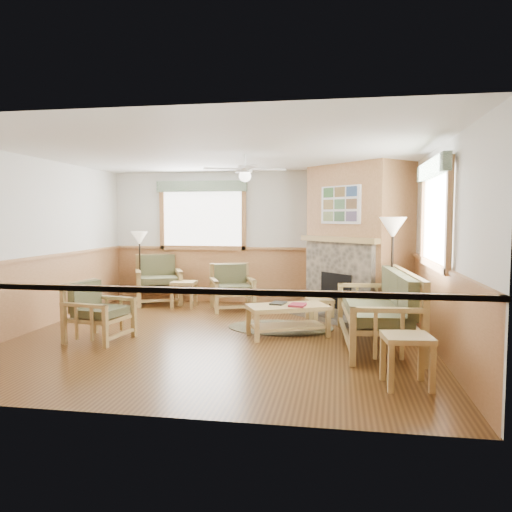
% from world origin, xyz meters
% --- Properties ---
extents(floor, '(6.00, 6.00, 0.01)m').
position_xyz_m(floor, '(0.00, 0.00, -0.01)').
color(floor, '#553517').
rests_on(floor, ground).
extents(ceiling, '(6.00, 6.00, 0.01)m').
position_xyz_m(ceiling, '(0.00, 0.00, 2.70)').
color(ceiling, white).
rests_on(ceiling, floor).
extents(wall_back, '(6.00, 0.02, 2.70)m').
position_xyz_m(wall_back, '(0.00, 3.00, 1.35)').
color(wall_back, white).
rests_on(wall_back, floor).
extents(wall_front, '(6.00, 0.02, 2.70)m').
position_xyz_m(wall_front, '(0.00, -3.00, 1.35)').
color(wall_front, white).
rests_on(wall_front, floor).
extents(wall_left, '(0.02, 6.00, 2.70)m').
position_xyz_m(wall_left, '(-3.00, 0.00, 1.35)').
color(wall_left, white).
rests_on(wall_left, floor).
extents(wall_right, '(0.02, 6.00, 2.70)m').
position_xyz_m(wall_right, '(3.00, 0.00, 1.35)').
color(wall_right, white).
rests_on(wall_right, floor).
extents(wainscot, '(6.00, 6.00, 1.10)m').
position_xyz_m(wainscot, '(0.00, 0.00, 0.55)').
color(wainscot, '#AD7647').
rests_on(wainscot, floor).
extents(fireplace, '(3.11, 3.11, 2.70)m').
position_xyz_m(fireplace, '(2.05, 2.05, 1.35)').
color(fireplace, '#AD7647').
rests_on(fireplace, floor).
extents(window_back, '(1.90, 0.16, 1.50)m').
position_xyz_m(window_back, '(-1.10, 2.96, 2.53)').
color(window_back, white).
rests_on(window_back, wall_back).
extents(window_right, '(0.16, 1.90, 1.50)m').
position_xyz_m(window_right, '(2.96, -0.20, 2.53)').
color(window_right, white).
rests_on(window_right, wall_right).
extents(ceiling_fan, '(1.59, 1.59, 0.36)m').
position_xyz_m(ceiling_fan, '(0.30, 0.30, 2.66)').
color(ceiling_fan, white).
rests_on(ceiling_fan, ceiling).
extents(sofa, '(2.27, 1.05, 1.02)m').
position_xyz_m(sofa, '(2.22, -0.09, 0.51)').
color(sofa, '#AA8B4F').
rests_on(sofa, floor).
extents(armchair_back_left, '(1.17, 1.17, 0.99)m').
position_xyz_m(armchair_back_left, '(-1.92, 2.55, 0.50)').
color(armchair_back_left, '#AA8B4F').
rests_on(armchair_back_left, floor).
extents(armchair_back_right, '(1.00, 1.00, 0.86)m').
position_xyz_m(armchair_back_right, '(-0.29, 2.13, 0.43)').
color(armchair_back_right, '#AA8B4F').
rests_on(armchair_back_right, floor).
extents(armchair_left, '(0.87, 0.87, 0.84)m').
position_xyz_m(armchair_left, '(-1.67, -0.49, 0.42)').
color(armchair_left, '#AA8B4F').
rests_on(armchair_left, floor).
extents(coffee_table, '(1.30, 1.01, 0.47)m').
position_xyz_m(coffee_table, '(0.96, 0.19, 0.23)').
color(coffee_table, '#AA8B4F').
rests_on(coffee_table, floor).
extents(end_table_chairs, '(0.48, 0.47, 0.51)m').
position_xyz_m(end_table_chairs, '(-1.29, 2.24, 0.26)').
color(end_table_chairs, '#AA8B4F').
rests_on(end_table_chairs, floor).
extents(end_table_sofa, '(0.54, 0.52, 0.55)m').
position_xyz_m(end_table_sofa, '(2.41, -1.81, 0.27)').
color(end_table_sofa, '#AA8B4F').
rests_on(end_table_sofa, floor).
extents(footstool, '(0.53, 0.53, 0.38)m').
position_xyz_m(footstool, '(1.38, 1.42, 0.19)').
color(footstool, '#AA8B4F').
rests_on(footstool, floor).
extents(braided_rug, '(1.95, 1.95, 0.01)m').
position_xyz_m(braided_rug, '(0.79, 0.72, 0.01)').
color(braided_rug, brown).
rests_on(braided_rug, floor).
extents(floor_lamp_left, '(0.41, 0.41, 1.48)m').
position_xyz_m(floor_lamp_left, '(-2.32, 2.55, 0.74)').
color(floor_lamp_left, black).
rests_on(floor_lamp_left, floor).
extents(floor_lamp_right, '(0.42, 0.42, 1.78)m').
position_xyz_m(floor_lamp_right, '(2.50, 0.70, 0.89)').
color(floor_lamp_right, black).
rests_on(floor_lamp_right, floor).
extents(book_red, '(0.26, 0.33, 0.03)m').
position_xyz_m(book_red, '(1.11, 0.14, 0.50)').
color(book_red, maroon).
rests_on(book_red, coffee_table).
extents(book_dark, '(0.25, 0.31, 0.02)m').
position_xyz_m(book_dark, '(0.81, 0.26, 0.49)').
color(book_dark, '#272721').
rests_on(book_dark, coffee_table).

